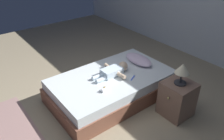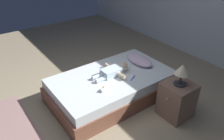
{
  "view_description": "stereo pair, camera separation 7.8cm",
  "coord_description": "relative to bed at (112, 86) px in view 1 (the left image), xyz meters",
  "views": [
    {
      "loc": [
        2.3,
        -1.16,
        2.22
      ],
      "look_at": [
        -0.04,
        0.65,
        0.49
      ],
      "focal_mm": 36.29,
      "sensor_mm": 36.0,
      "label": 1
    },
    {
      "loc": [
        2.35,
        -1.1,
        2.22
      ],
      "look_at": [
        -0.04,
        0.65,
        0.49
      ],
      "focal_mm": 36.29,
      "sensor_mm": 36.0,
      "label": 2
    }
  ],
  "objects": [
    {
      "name": "pillow",
      "position": [
        -0.06,
        0.61,
        0.26
      ],
      "size": [
        0.55,
        0.28,
        0.12
      ],
      "color": "silver",
      "rests_on": "bed"
    },
    {
      "name": "baby",
      "position": [
        -0.02,
        0.05,
        0.26
      ],
      "size": [
        0.5,
        0.63,
        0.15
      ],
      "color": "white",
      "rests_on": "bed"
    },
    {
      "name": "toothbrush",
      "position": [
        0.24,
        0.21,
        0.21
      ],
      "size": [
        0.09,
        0.15,
        0.02
      ],
      "color": "blue",
      "rests_on": "bed"
    },
    {
      "name": "bed",
      "position": [
        0.0,
        0.0,
        0.0
      ],
      "size": [
        1.12,
        1.92,
        0.39
      ],
      "color": "brown",
      "rests_on": "ground_plane"
    },
    {
      "name": "ground_plane",
      "position": [
        0.04,
        -0.65,
        -0.19
      ],
      "size": [
        8.0,
        8.0,
        0.0
      ],
      "primitive_type": "plane",
      "color": "gray"
    },
    {
      "name": "nightstand",
      "position": [
        0.89,
        0.48,
        0.07
      ],
      "size": [
        0.4,
        0.43,
        0.52
      ],
      "color": "#7E5D4D",
      "rests_on": "ground_plane"
    },
    {
      "name": "baby_bottle",
      "position": [
        0.25,
        -0.33,
        0.23
      ],
      "size": [
        0.08,
        0.13,
        0.07
      ],
      "color": "white",
      "rests_on": "bed"
    },
    {
      "name": "lamp",
      "position": [
        0.89,
        0.48,
        0.54
      ],
      "size": [
        0.2,
        0.2,
        0.3
      ],
      "color": "#333338",
      "rests_on": "nightstand"
    }
  ]
}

